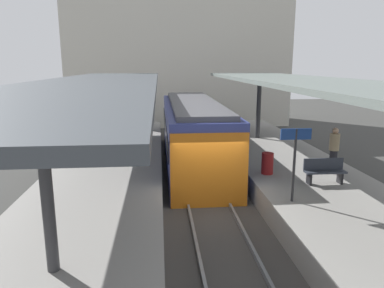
# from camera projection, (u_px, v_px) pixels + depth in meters

# --- Properties ---
(ground_plane) EXTENTS (80.00, 80.00, 0.00)m
(ground_plane) POSITION_uv_depth(u_px,v_px,m) (209.00, 212.00, 12.45)
(ground_plane) COLOR #383835
(platform_left) EXTENTS (4.40, 28.00, 1.00)m
(platform_left) POSITION_uv_depth(u_px,v_px,m) (97.00, 202.00, 12.01)
(platform_left) COLOR gray
(platform_left) RESTS_ON ground_plane
(platform_right) EXTENTS (4.40, 28.00, 1.00)m
(platform_right) POSITION_uv_depth(u_px,v_px,m) (315.00, 195.00, 12.68)
(platform_right) COLOR gray
(platform_right) RESTS_ON ground_plane
(track_ballast) EXTENTS (3.20, 28.00, 0.20)m
(track_ballast) POSITION_uv_depth(u_px,v_px,m) (209.00, 209.00, 12.43)
(track_ballast) COLOR #423F3D
(track_ballast) RESTS_ON ground_plane
(rail_near_side) EXTENTS (0.08, 28.00, 0.14)m
(rail_near_side) POSITION_uv_depth(u_px,v_px,m) (188.00, 205.00, 12.33)
(rail_near_side) COLOR slate
(rail_near_side) RESTS_ON track_ballast
(rail_far_side) EXTENTS (0.08, 28.00, 0.14)m
(rail_far_side) POSITION_uv_depth(u_px,v_px,m) (229.00, 204.00, 12.46)
(rail_far_side) COLOR slate
(rail_far_side) RESTS_ON track_ballast
(commuter_train) EXTENTS (2.78, 11.33, 3.10)m
(commuter_train) POSITION_uv_depth(u_px,v_px,m) (194.00, 133.00, 17.47)
(commuter_train) COLOR #38428C
(commuter_train) RESTS_ON track_ballast
(canopy_left) EXTENTS (4.18, 21.00, 3.46)m
(canopy_left) POSITION_uv_depth(u_px,v_px,m) (97.00, 84.00, 12.54)
(canopy_left) COLOR #333335
(canopy_left) RESTS_ON platform_left
(canopy_right) EXTENTS (4.18, 21.00, 3.47)m
(canopy_right) POSITION_uv_depth(u_px,v_px,m) (307.00, 83.00, 13.21)
(canopy_right) COLOR #333335
(canopy_right) RESTS_ON platform_right
(platform_bench) EXTENTS (1.40, 0.41, 0.86)m
(platform_bench) POSITION_uv_depth(u_px,v_px,m) (324.00, 170.00, 12.26)
(platform_bench) COLOR black
(platform_bench) RESTS_ON platform_right
(platform_sign) EXTENTS (0.90, 0.08, 2.21)m
(platform_sign) POSITION_uv_depth(u_px,v_px,m) (295.00, 148.00, 10.38)
(platform_sign) COLOR #262628
(platform_sign) RESTS_ON platform_right
(litter_bin) EXTENTS (0.44, 0.44, 0.80)m
(litter_bin) POSITION_uv_depth(u_px,v_px,m) (267.00, 163.00, 13.35)
(litter_bin) COLOR maroon
(litter_bin) RESTS_ON platform_right
(passenger_near_bench) EXTENTS (0.36, 0.36, 1.73)m
(passenger_near_bench) POSITION_uv_depth(u_px,v_px,m) (334.00, 150.00, 13.34)
(passenger_near_bench) COLOR #232328
(passenger_near_bench) RESTS_ON platform_right
(station_building_backdrop) EXTENTS (18.00, 6.00, 11.00)m
(station_building_backdrop) POSITION_uv_depth(u_px,v_px,m) (178.00, 59.00, 30.71)
(station_building_backdrop) COLOR beige
(station_building_backdrop) RESTS_ON ground_plane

